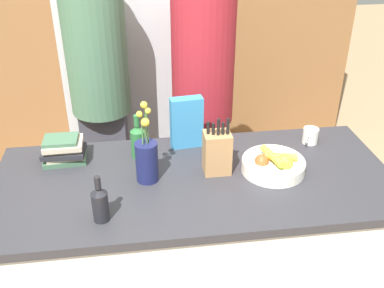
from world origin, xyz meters
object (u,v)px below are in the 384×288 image
(cereal_box, at_px, (186,123))
(book_stack, at_px, (64,150))
(refrigerator, at_px, (129,63))
(knife_block, at_px, (217,152))
(flower_vase, at_px, (147,159))
(coffee_mug, at_px, (310,136))
(person_in_blue, at_px, (203,95))
(fruit_bowl, at_px, (274,164))
(person_at_sink, at_px, (100,86))
(bottle_vinegar, at_px, (138,140))
(bottle_oil, at_px, (100,203))

(cereal_box, height_order, book_stack, cereal_box)
(refrigerator, relative_size, book_stack, 9.31)
(knife_block, distance_m, flower_vase, 0.32)
(flower_vase, distance_m, coffee_mug, 0.87)
(cereal_box, relative_size, person_in_blue, 0.15)
(flower_vase, bearing_deg, knife_block, 4.81)
(fruit_bowl, height_order, coffee_mug, fruit_bowl)
(fruit_bowl, xyz_separation_m, book_stack, (-0.96, 0.22, 0.02))
(fruit_bowl, bearing_deg, person_at_sink, 135.14)
(cereal_box, bearing_deg, person_at_sink, 130.60)
(person_in_blue, bearing_deg, knife_block, -105.32)
(bottle_vinegar, bearing_deg, book_stack, 179.51)
(knife_block, xyz_separation_m, person_in_blue, (0.03, 0.61, 0.02))
(bottle_oil, bearing_deg, book_stack, 112.06)
(fruit_bowl, distance_m, cereal_box, 0.48)
(knife_block, bearing_deg, person_in_blue, 87.19)
(knife_block, height_order, flower_vase, flower_vase)
(flower_vase, relative_size, book_stack, 1.83)
(fruit_bowl, relative_size, person_at_sink, 0.16)
(refrigerator, height_order, bottle_vinegar, refrigerator)
(flower_vase, xyz_separation_m, person_at_sink, (-0.23, 0.79, 0.03))
(bottle_oil, xyz_separation_m, person_in_blue, (0.54, 0.90, 0.04))
(flower_vase, bearing_deg, refrigerator, 92.49)
(book_stack, bearing_deg, coffee_mug, 0.47)
(fruit_bowl, xyz_separation_m, person_at_sink, (-0.81, 0.80, 0.10))
(bottle_vinegar, bearing_deg, person_at_sink, 108.73)
(knife_block, xyz_separation_m, person_at_sink, (-0.55, 0.77, 0.04))
(refrigerator, bearing_deg, person_at_sink, -106.93)
(cereal_box, distance_m, person_in_blue, 0.39)
(flower_vase, height_order, person_at_sink, person_at_sink)
(fruit_bowl, bearing_deg, refrigerator, 114.90)
(bottle_vinegar, distance_m, person_in_blue, 0.58)
(book_stack, bearing_deg, flower_vase, -28.99)
(cereal_box, relative_size, person_at_sink, 0.14)
(refrigerator, bearing_deg, fruit_bowl, -65.10)
(coffee_mug, bearing_deg, bottle_oil, -155.12)
(refrigerator, height_order, bottle_oil, refrigerator)
(refrigerator, xyz_separation_m, cereal_box, (0.27, -1.08, 0.06))
(refrigerator, distance_m, bottle_oil, 1.62)
(flower_vase, xyz_separation_m, cereal_box, (0.21, 0.28, 0.02))
(bottle_oil, bearing_deg, bottle_vinegar, 70.99)
(cereal_box, relative_size, book_stack, 1.27)
(cereal_box, xyz_separation_m, book_stack, (-0.59, -0.07, -0.07))
(flower_vase, relative_size, bottle_vinegar, 1.71)
(person_at_sink, bearing_deg, cereal_box, -44.91)
(book_stack, relative_size, person_at_sink, 0.11)
(cereal_box, relative_size, bottle_oil, 1.30)
(knife_block, bearing_deg, book_stack, 165.17)
(fruit_bowl, bearing_deg, book_stack, 166.94)
(knife_block, xyz_separation_m, bottle_oil, (-0.51, -0.28, -0.02))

